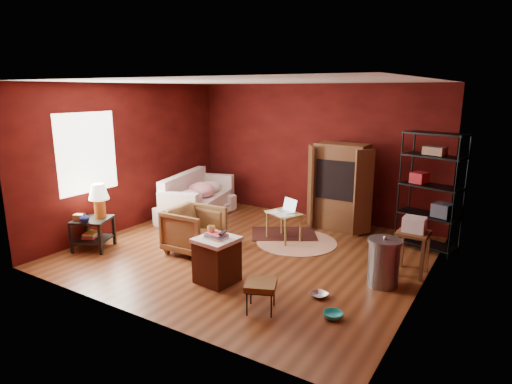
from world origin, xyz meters
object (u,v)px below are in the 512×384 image
sofa (197,202)px  tv_armoire (340,185)px  armchair (194,228)px  wire_shelving (432,187)px  hamper (217,259)px  side_table (96,210)px  laptop_desk (284,215)px

sofa → tv_armoire: (2.83, 0.92, 0.51)m
sofa → armchair: 1.95m
armchair → wire_shelving: bearing=-59.2°
armchair → hamper: (1.03, -0.74, -0.08)m
sofa → hamper: bearing=-133.0°
sofa → wire_shelving: bearing=-79.7°
side_table → laptop_desk: size_ratio=1.49×
hamper → wire_shelving: bearing=51.8°
armchair → side_table: size_ratio=0.75×
armchair → side_table: 1.73m
hamper → wire_shelving: 3.78m
side_table → hamper: size_ratio=1.49×
hamper → sofa: bearing=134.7°
tv_armoire → wire_shelving: size_ratio=0.84×
sofa → tv_armoire: tv_armoire is taller
armchair → hamper: 1.27m
side_table → hamper: side_table is taller
laptop_desk → sofa: bearing=-163.6°
laptop_desk → side_table: bearing=-118.9°
side_table → wire_shelving: (4.86, 2.91, 0.43)m
sofa → wire_shelving: size_ratio=0.93×
side_table → wire_shelving: wire_shelving is taller
sofa → hamper: hamper is taller
armchair → tv_armoire: size_ratio=0.50×
hamper → laptop_desk: bearing=90.4°
armchair → side_table: side_table is taller
armchair → side_table: (-1.53, -0.75, 0.26)m
sofa → wire_shelving: (4.53, 0.64, 0.74)m
laptop_desk → wire_shelving: bearing=43.2°
sofa → armchair: bearing=-139.3°
sofa → laptop_desk: 2.24m
side_table → hamper: bearing=0.1°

